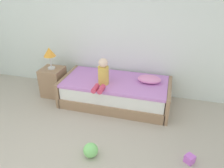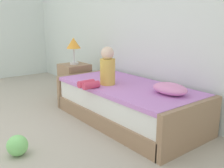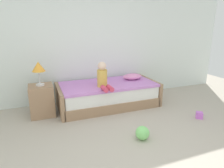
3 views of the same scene
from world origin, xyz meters
The scene contains 7 objects.
wall_rear centered at (0.00, 2.60, 1.45)m, with size 7.20×0.10×2.90m, color silver.
bed centered at (0.24, 2.00, 0.25)m, with size 2.11×1.00×0.50m.
nightstand centered at (-1.11, 1.99, 0.30)m, with size 0.44×0.44×0.60m, color #997556.
table_lamp centered at (-1.11, 1.99, 0.94)m, with size 0.24×0.24×0.45m.
child_figure centered at (0.06, 1.77, 0.70)m, with size 0.20×0.51×0.50m.
pillow centered at (0.87, 2.10, 0.56)m, with size 0.44×0.30×0.13m, color #EA8CC6.
toy_ball centered at (0.26, 0.52, 0.11)m, with size 0.21×0.21×0.21m, color #7FD872.
Camera 2 is at (2.69, -0.18, 1.33)m, focal length 40.99 mm.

